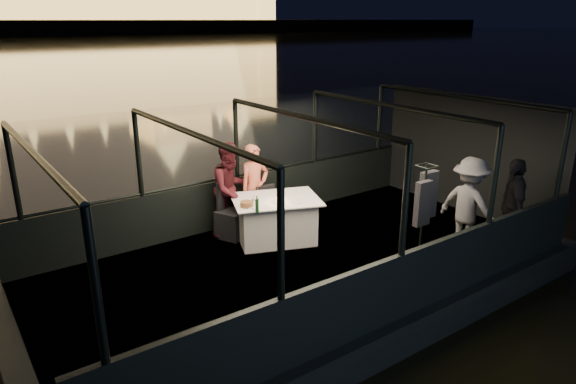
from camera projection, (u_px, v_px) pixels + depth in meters
boat_hull at (302, 289)px, 8.29m from camera, size 8.60×4.40×1.00m
boat_deck at (303, 262)px, 8.14m from camera, size 8.00×4.00×0.04m
gunwale_port at (238, 200)px, 9.53m from camera, size 8.00×0.08×0.90m
gunwale_starboard at (399, 287)px, 6.44m from camera, size 8.00×0.08×0.90m
cabin_glass_port at (236, 140)px, 9.16m from camera, size 8.00×0.02×1.40m
cabin_glass_starboard at (406, 201)px, 6.08m from camera, size 8.00×0.02×1.40m
cabin_roof_glass at (304, 117)px, 7.39m from camera, size 8.00×4.00×0.02m
end_wall_fore at (10, 261)px, 5.56m from camera, size 0.02×4.00×2.30m
end_wall_aft at (467, 154)px, 9.96m from camera, size 0.02×4.00×2.30m
canopy_ribs at (303, 193)px, 7.76m from camera, size 8.00×4.00×2.30m
dining_table_central at (276, 220)px, 8.78m from camera, size 1.73×1.50×0.77m
chair_port_left at (232, 213)px, 8.91m from camera, size 0.61×0.61×0.98m
chair_port_right at (270, 207)px, 9.20m from camera, size 0.41×0.41×0.80m
coat_stand at (422, 216)px, 7.53m from camera, size 0.58×0.53×1.71m
person_woman_coral at (255, 188)px, 9.23m from camera, size 0.57×0.39×1.56m
person_man_maroon at (231, 193)px, 8.97m from camera, size 0.87×0.72×1.67m
passenger_stripe at (469, 202)px, 8.24m from camera, size 0.64×1.06×1.60m
passenger_dark at (512, 203)px, 8.20m from camera, size 0.94×0.94×1.59m
wine_bottle at (257, 203)px, 8.00m from camera, size 0.07×0.07×0.27m
bread_basket at (247, 204)px, 8.29m from camera, size 0.28×0.28×0.09m
amber_candle at (278, 200)px, 8.48m from camera, size 0.06×0.06×0.08m
plate_near at (296, 201)px, 8.50m from camera, size 0.27×0.27×0.02m
plate_far at (248, 206)px, 8.31m from camera, size 0.25×0.25×0.02m
wine_glass_white at (253, 204)px, 8.13m from camera, size 0.08×0.08×0.21m
wine_glass_red at (281, 192)px, 8.68m from camera, size 0.07×0.07×0.17m
wine_glass_empty at (280, 198)px, 8.39m from camera, size 0.09×0.09×0.21m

